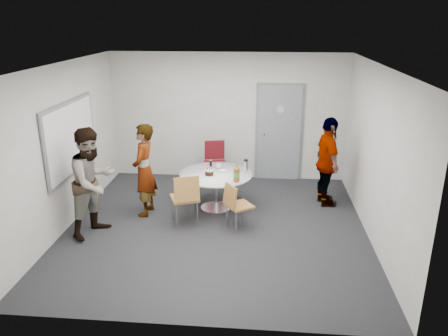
# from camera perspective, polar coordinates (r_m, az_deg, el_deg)

# --- Properties ---
(floor) EXTENTS (5.00, 5.00, 0.00)m
(floor) POSITION_cam_1_polar(r_m,az_deg,el_deg) (7.47, -1.05, -7.75)
(floor) COLOR black
(floor) RESTS_ON ground
(ceiling) EXTENTS (5.00, 5.00, 0.00)m
(ceiling) POSITION_cam_1_polar(r_m,az_deg,el_deg) (6.69, -1.19, 13.32)
(ceiling) COLOR silver
(ceiling) RESTS_ON wall_back
(wall_back) EXTENTS (5.00, 0.00, 5.00)m
(wall_back) POSITION_cam_1_polar(r_m,az_deg,el_deg) (9.37, 0.54, 6.68)
(wall_back) COLOR silver
(wall_back) RESTS_ON floor
(wall_left) EXTENTS (0.00, 5.00, 5.00)m
(wall_left) POSITION_cam_1_polar(r_m,az_deg,el_deg) (7.64, -20.13, 2.55)
(wall_left) COLOR silver
(wall_left) RESTS_ON floor
(wall_right) EXTENTS (0.00, 5.00, 5.00)m
(wall_right) POSITION_cam_1_polar(r_m,az_deg,el_deg) (7.15, 19.25, 1.55)
(wall_right) COLOR silver
(wall_right) RESTS_ON floor
(wall_front) EXTENTS (5.00, 0.00, 5.00)m
(wall_front) POSITION_cam_1_polar(r_m,az_deg,el_deg) (4.65, -4.44, -6.87)
(wall_front) COLOR silver
(wall_front) RESTS_ON floor
(door) EXTENTS (1.02, 0.17, 2.12)m
(door) POSITION_cam_1_polar(r_m,az_deg,el_deg) (9.41, 7.23, 4.55)
(door) COLOR slate
(door) RESTS_ON wall_back
(whiteboard) EXTENTS (0.04, 1.90, 1.25)m
(whiteboard) POSITION_cam_1_polar(r_m,az_deg,el_deg) (7.77, -19.34, 3.69)
(whiteboard) COLOR slate
(whiteboard) RESTS_ON wall_left
(table) EXTENTS (1.32, 1.32, 1.01)m
(table) POSITION_cam_1_polar(r_m,az_deg,el_deg) (7.93, -0.86, -1.36)
(table) COLOR white
(table) RESTS_ON floor
(chair_near_left) EXTENTS (0.58, 0.60, 0.92)m
(chair_near_left) POSITION_cam_1_polar(r_m,az_deg,el_deg) (7.32, -5.04, -3.56)
(chair_near_left) COLOR olive
(chair_near_left) RESTS_ON floor
(chair_near_right) EXTENTS (0.55, 0.54, 0.80)m
(chair_near_right) POSITION_cam_1_polar(r_m,az_deg,el_deg) (7.21, 1.51, -4.51)
(chair_near_right) COLOR olive
(chair_near_right) RESTS_ON floor
(chair_far) EXTENTS (0.53, 0.56, 0.92)m
(chair_far) POSITION_cam_1_polar(r_m,az_deg,el_deg) (9.16, -1.16, 1.29)
(chair_far) COLOR maroon
(chair_far) RESTS_ON floor
(person_main) EXTENTS (0.42, 0.62, 1.66)m
(person_main) POSITION_cam_1_polar(r_m,az_deg,el_deg) (7.79, -10.39, -0.28)
(person_main) COLOR #A5C6EA
(person_main) RESTS_ON floor
(person_left) EXTENTS (0.99, 1.08, 1.78)m
(person_left) POSITION_cam_1_polar(r_m,az_deg,el_deg) (7.25, -16.73, -1.76)
(person_left) COLOR white
(person_left) RESTS_ON floor
(person_right) EXTENTS (0.58, 1.04, 1.68)m
(person_right) POSITION_cam_1_polar(r_m,az_deg,el_deg) (8.26, 13.36, 0.75)
(person_right) COLOR black
(person_right) RESTS_ON floor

